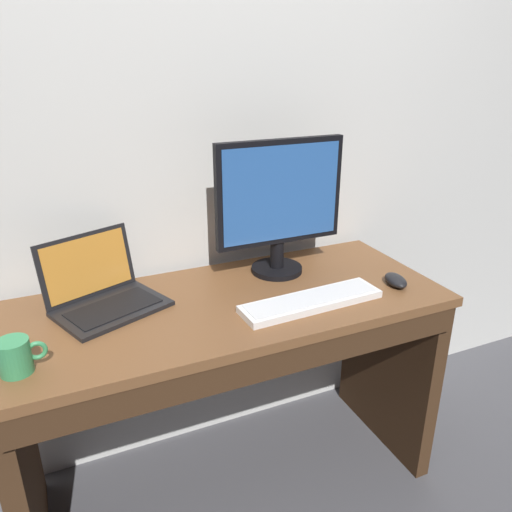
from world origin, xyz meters
TOP-DOWN VIEW (x-y plane):
  - ground_plane at (0.00, 0.00)m, footprint 14.00×14.00m
  - desk at (0.00, -0.01)m, footprint 1.44×0.60m
  - laptop_black at (-0.38, 0.12)m, footprint 0.40×0.36m
  - external_monitor at (0.25, 0.13)m, footprint 0.47×0.19m
  - wired_keyboard at (0.23, -0.14)m, footprint 0.48×0.15m
  - computer_mouse at (0.57, -0.13)m, footprint 0.08×0.12m
  - coffee_mug at (-0.63, -0.16)m, footprint 0.12×0.08m

SIDE VIEW (x-z plane):
  - ground_plane at x=0.00m, z-range 0.00..0.00m
  - desk at x=0.00m, z-range 0.14..0.93m
  - wired_keyboard at x=0.23m, z-range 0.79..0.82m
  - computer_mouse at x=0.57m, z-range 0.79..0.83m
  - coffee_mug at x=-0.63m, z-range 0.79..0.88m
  - laptop_black at x=-0.38m, z-range 0.73..0.95m
  - external_monitor at x=0.25m, z-range 0.81..1.30m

